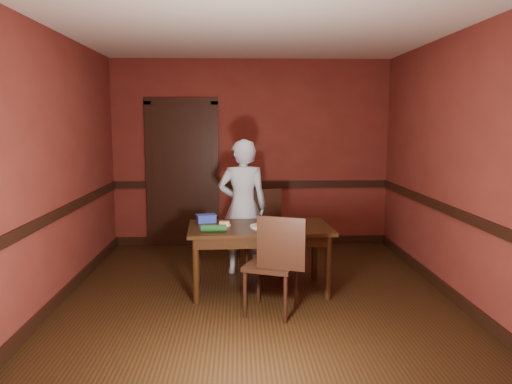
{
  "coord_description": "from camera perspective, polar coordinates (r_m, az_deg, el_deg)",
  "views": [
    {
      "loc": [
        -0.2,
        -5.01,
        1.8
      ],
      "look_at": [
        0.0,
        0.35,
        1.05
      ],
      "focal_mm": 35.0,
      "sensor_mm": 36.0,
      "label": 1
    }
  ],
  "objects": [
    {
      "name": "food_tub",
      "position": [
        5.53,
        -5.72,
        -3.02
      ],
      "size": [
        0.24,
        0.2,
        0.09
      ],
      "rotation": [
        0.0,
        0.0,
        0.27
      ],
      "color": "blue",
      "rests_on": "dining_table"
    },
    {
      "name": "person",
      "position": [
        5.95,
        -1.52,
        -1.69
      ],
      "size": [
        0.6,
        0.41,
        1.61
      ],
      "primitive_type": "imported",
      "rotation": [
        0.0,
        0.0,
        3.18
      ],
      "color": "silver",
      "rests_on": "floor"
    },
    {
      "name": "wall_left",
      "position": [
        5.34,
        -21.84,
        2.56
      ],
      "size": [
        0.02,
        4.5,
        2.7
      ],
      "primitive_type": "cube",
      "color": "maroon",
      "rests_on": "ground"
    },
    {
      "name": "cheese_saucer",
      "position": [
        5.36,
        -3.63,
        -3.65
      ],
      "size": [
        0.14,
        0.14,
        0.04
      ],
      "rotation": [
        0.0,
        0.0,
        -0.08
      ],
      "color": "white",
      "rests_on": "dining_table"
    },
    {
      "name": "dado_back",
      "position": [
        7.3,
        -0.55,
        0.88
      ],
      "size": [
        4.0,
        0.03,
        0.1
      ],
      "primitive_type": "cube",
      "color": "black",
      "rests_on": "ground"
    },
    {
      "name": "dado_left",
      "position": [
        5.4,
        -21.44,
        -2.2
      ],
      "size": [
        0.03,
        4.5,
        0.1
      ],
      "primitive_type": "cube",
      "color": "black",
      "rests_on": "ground"
    },
    {
      "name": "wall_back",
      "position": [
        7.28,
        -0.55,
        4.42
      ],
      "size": [
        4.0,
        0.02,
        2.7
      ],
      "primitive_type": "cube",
      "color": "maroon",
      "rests_on": "ground"
    },
    {
      "name": "baseboard_back",
      "position": [
        7.45,
        -0.54,
        -5.54
      ],
      "size": [
        4.0,
        0.03,
        0.12
      ],
      "primitive_type": "cube",
      "color": "black",
      "rests_on": "ground"
    },
    {
      "name": "ceiling",
      "position": [
        5.09,
        0.15,
        18.13
      ],
      "size": [
        4.0,
        4.5,
        0.01
      ],
      "primitive_type": "cube",
      "color": "silver",
      "rests_on": "ground"
    },
    {
      "name": "chair_far",
      "position": [
        5.87,
        0.38,
        -4.8
      ],
      "size": [
        0.57,
        0.57,
        1.01
      ],
      "primitive_type": null,
      "rotation": [
        0.0,
        0.0,
        0.23
      ],
      "color": "black",
      "rests_on": "floor"
    },
    {
      "name": "sandwich_plate",
      "position": [
        5.26,
        0.88,
        -3.83
      ],
      "size": [
        0.29,
        0.29,
        0.07
      ],
      "rotation": [
        0.0,
        0.0,
        -0.07
      ],
      "color": "white",
      "rests_on": "dining_table"
    },
    {
      "name": "floor",
      "position": [
        5.33,
        0.14,
        -11.79
      ],
      "size": [
        4.0,
        4.5,
        0.01
      ],
      "primitive_type": "cube",
      "color": "black",
      "rests_on": "ground"
    },
    {
      "name": "dado_right",
      "position": [
        5.54,
        21.14,
        -1.93
      ],
      "size": [
        0.03,
        4.5,
        0.1
      ],
      "primitive_type": "cube",
      "color": "black",
      "rests_on": "ground"
    },
    {
      "name": "wall_front",
      "position": [
        2.8,
        1.96,
        -1.29
      ],
      "size": [
        4.0,
        0.02,
        2.7
      ],
      "primitive_type": "cube",
      "color": "maroon",
      "rests_on": "ground"
    },
    {
      "name": "wrapped_veg",
      "position": [
        5.06,
        -4.86,
        -4.15
      ],
      "size": [
        0.26,
        0.08,
        0.07
      ],
      "primitive_type": "cylinder",
      "rotation": [
        0.0,
        1.57,
        0.02
      ],
      "color": "#174B1E",
      "rests_on": "dining_table"
    },
    {
      "name": "door",
      "position": [
        7.31,
        -8.42,
        2.31
      ],
      "size": [
        1.05,
        0.07,
        2.2
      ],
      "color": "black",
      "rests_on": "ground"
    },
    {
      "name": "baseboard_right",
      "position": [
        5.74,
        20.71,
        -10.23
      ],
      "size": [
        0.03,
        4.5,
        0.12
      ],
      "primitive_type": "cube",
      "color": "black",
      "rests_on": "ground"
    },
    {
      "name": "baseboard_left",
      "position": [
        5.6,
        -21.0,
        -10.7
      ],
      "size": [
        0.03,
        4.5,
        0.12
      ],
      "primitive_type": "cube",
      "color": "black",
      "rests_on": "ground"
    },
    {
      "name": "dining_table",
      "position": [
        5.4,
        0.4,
        -7.58
      ],
      "size": [
        1.55,
        0.93,
        0.7
      ],
      "primitive_type": "cube",
      "rotation": [
        0.0,
        0.0,
        0.05
      ],
      "color": "black",
      "rests_on": "floor"
    },
    {
      "name": "chair_near",
      "position": [
        4.74,
        1.76,
        -8.17
      ],
      "size": [
        0.58,
        0.58,
        0.96
      ],
      "primitive_type": null,
      "rotation": [
        0.0,
        0.0,
        2.77
      ],
      "color": "black",
      "rests_on": "floor"
    },
    {
      "name": "sauce_jar",
      "position": [
        5.25,
        3.25,
        -3.61
      ],
      "size": [
        0.07,
        0.07,
        0.09
      ],
      "rotation": [
        0.0,
        0.0,
        -0.18
      ],
      "color": "olive",
      "rests_on": "dining_table"
    },
    {
      "name": "wall_right",
      "position": [
        5.49,
        21.52,
        2.7
      ],
      "size": [
        0.02,
        4.5,
        2.7
      ],
      "primitive_type": "cube",
      "color": "maroon",
      "rests_on": "ground"
    }
  ]
}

